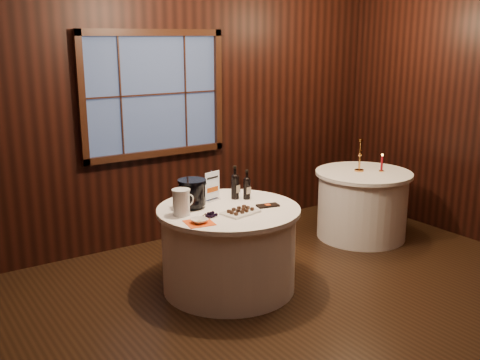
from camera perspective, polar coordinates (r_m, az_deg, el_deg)
ground at (r=4.55m, az=5.94°, el=-15.28°), size 6.00×6.00×0.00m
back_wall at (r=6.11m, az=-8.80°, el=7.63°), size 6.00×0.10×3.00m
main_table at (r=5.12m, az=-1.15°, el=-6.93°), size 1.28×1.28×0.77m
side_table at (r=6.55m, az=12.30°, el=-2.42°), size 1.08×1.08×0.77m
sign_stand at (r=5.18m, az=-2.88°, el=-1.07°), size 0.17×0.12×0.29m
port_bottle_left at (r=5.23m, az=-0.51°, el=-0.47°), size 0.07×0.09×0.31m
port_bottle_right at (r=5.22m, az=0.70°, el=-0.66°), size 0.07×0.07×0.28m
ice_bucket at (r=4.97m, az=-4.88°, el=-1.32°), size 0.25×0.25×0.26m
chocolate_plate at (r=4.82m, az=0.05°, el=-3.22°), size 0.34×0.26×0.04m
chocolate_box at (r=5.03m, az=2.84°, el=-2.61°), size 0.21×0.14×0.02m
grape_bunch at (r=4.74m, az=-2.96°, el=-3.53°), size 0.18×0.07×0.04m
glass_pitcher at (r=4.78m, az=-5.96°, el=-2.24°), size 0.21×0.16×0.23m
orange_napkin at (r=4.60m, az=-4.16°, el=-4.36°), size 0.25×0.25×0.00m
cracker_bowl at (r=4.59m, az=-4.16°, el=-4.14°), size 0.15×0.15×0.03m
brass_candlestick at (r=6.44m, az=12.06°, el=2.04°), size 0.11×0.11×0.37m
red_candle at (r=6.49m, az=14.20°, el=1.54°), size 0.06×0.06×0.20m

